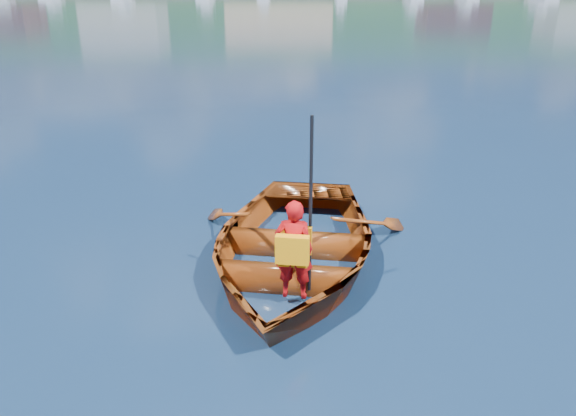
# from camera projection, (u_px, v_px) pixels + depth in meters

# --- Properties ---
(ground) EXTENTS (600.00, 600.00, 0.00)m
(ground) POSITION_uv_depth(u_px,v_px,m) (352.00, 245.00, 7.35)
(ground) COLOR #112048
(ground) RESTS_ON ground
(rowboat) EXTENTS (3.38, 4.37, 0.83)m
(rowboat) POSITION_uv_depth(u_px,v_px,m) (291.00, 245.00, 6.74)
(rowboat) COLOR brown
(rowboat) RESTS_ON ground
(child_paddler) EXTENTS (0.43, 0.37, 1.91)m
(child_paddler) POSITION_uv_depth(u_px,v_px,m) (294.00, 249.00, 5.75)
(child_paddler) COLOR red
(child_paddler) RESTS_ON ground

